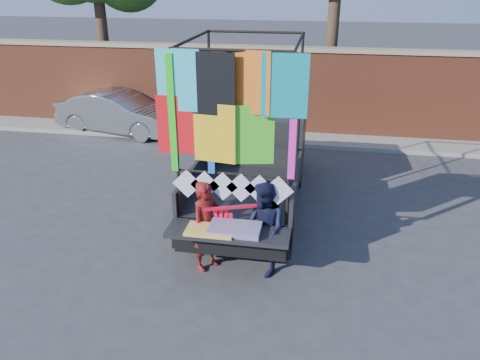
% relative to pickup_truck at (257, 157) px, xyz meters
% --- Properties ---
extents(ground, '(90.00, 90.00, 0.00)m').
position_rel_pickup_truck_xyz_m(ground, '(0.46, -2.43, -0.90)').
color(ground, '#38383A').
rests_on(ground, ground).
extents(brick_wall, '(30.00, 0.45, 2.61)m').
position_rel_pickup_truck_xyz_m(brick_wall, '(0.46, 4.57, 0.42)').
color(brick_wall, brown).
rests_on(brick_wall, ground).
extents(curb, '(30.00, 1.20, 0.12)m').
position_rel_pickup_truck_xyz_m(curb, '(0.46, 3.87, -0.84)').
color(curb, gray).
rests_on(curb, ground).
extents(pickup_truck, '(2.27, 5.69, 3.58)m').
position_rel_pickup_truck_xyz_m(pickup_truck, '(0.00, 0.00, 0.00)').
color(pickup_truck, black).
rests_on(pickup_truck, ground).
extents(sedan, '(4.06, 2.04, 1.28)m').
position_rel_pickup_truck_xyz_m(sedan, '(-4.81, 3.75, -0.26)').
color(sedan, '#A3A7AA').
rests_on(sedan, ground).
extents(woman, '(0.62, 0.68, 1.55)m').
position_rel_pickup_truck_xyz_m(woman, '(-0.41, -2.89, -0.13)').
color(woman, maroon).
rests_on(woman, ground).
extents(man, '(0.92, 0.98, 1.61)m').
position_rel_pickup_truck_xyz_m(man, '(0.53, -2.86, -0.10)').
color(man, '#141733').
rests_on(man, ground).
extents(streamer_bundle, '(0.95, 0.38, 0.68)m').
position_rel_pickup_truck_xyz_m(streamer_bundle, '(-0.05, -2.89, 0.05)').
color(streamer_bundle, '#FE0D2D').
rests_on(streamer_bundle, ground).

